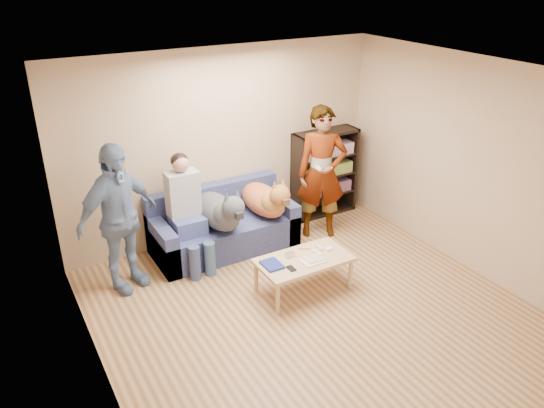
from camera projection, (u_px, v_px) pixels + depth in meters
ground at (327, 325)px, 5.70m from camera, size 5.00×5.00×0.00m
ceiling at (341, 83)px, 4.60m from camera, size 5.00×5.00×0.00m
wall_back at (224, 145)px, 7.11m from camera, size 4.50×0.00×4.50m
wall_left at (99, 280)px, 4.13m from camera, size 0.00×5.00×5.00m
wall_right at (491, 174)px, 6.16m from camera, size 0.00×5.00×5.00m
blanket at (277, 206)px, 7.24m from camera, size 0.40×0.34×0.14m
person_standing_right at (322, 173)px, 7.20m from camera, size 0.80×0.69×1.85m
person_standing_left at (118, 219)px, 6.00m from camera, size 1.14×0.80×1.79m
held_controller at (318, 168)px, 6.88m from camera, size 0.05×0.13×0.03m
notebook_blue at (272, 265)px, 5.99m from camera, size 0.20×0.26×0.03m
papers at (312, 261)px, 6.08m from camera, size 0.26×0.20×0.02m
magazine at (314, 258)px, 6.10m from camera, size 0.22×0.17×0.01m
camera_silver at (290, 255)px, 6.17m from camera, size 0.11×0.06×0.05m
controller_a at (319, 248)px, 6.34m from camera, size 0.04×0.13×0.03m
controller_b at (329, 249)px, 6.31m from camera, size 0.09×0.06×0.03m
headphone_cup_a at (319, 254)px, 6.21m from camera, size 0.07×0.07×0.02m
headphone_cup_b at (315, 251)px, 6.27m from camera, size 0.07×0.07×0.02m
pen_orange at (310, 265)px, 6.00m from camera, size 0.13×0.06×0.01m
pen_black at (304, 249)px, 6.33m from camera, size 0.13×0.08×0.01m
wallet at (291, 268)px, 5.93m from camera, size 0.07×0.12×0.02m
sofa at (223, 229)px, 7.11m from camera, size 1.90×0.85×0.82m
person_seated at (187, 207)px, 6.57m from camera, size 0.40×0.73×1.47m
dog_gray at (220, 211)px, 6.73m from camera, size 0.46×1.27×0.67m
dog_tan at (266, 199)px, 7.07m from camera, size 0.44×1.18×0.64m
coffee_table at (304, 262)px, 6.16m from camera, size 1.10×0.60×0.42m
bookshelf at (324, 171)px, 7.94m from camera, size 1.00×0.34×1.30m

